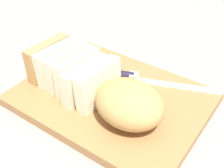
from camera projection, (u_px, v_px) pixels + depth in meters
name	position (u px, v px, depth m)	size (l,w,h in m)	color
ground_plane	(112.00, 102.00, 0.67)	(3.00, 3.00, 0.00)	gray
cutting_board	(112.00, 98.00, 0.67)	(0.41, 0.31, 0.02)	#9E6B3D
bread_loaf	(97.00, 85.00, 0.62)	(0.34, 0.16, 0.09)	tan
bread_knife	(137.00, 78.00, 0.70)	(0.25, 0.11, 0.02)	silver
crumb_near_knife	(105.00, 102.00, 0.64)	(0.00, 0.00, 0.00)	tan
crumb_near_loaf	(99.00, 102.00, 0.64)	(0.01, 0.01, 0.01)	tan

